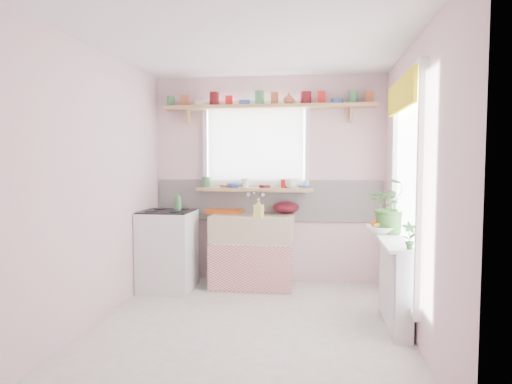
# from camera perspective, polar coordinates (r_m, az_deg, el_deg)

# --- Properties ---
(room) EXTENTS (3.20, 3.20, 3.20)m
(room) POSITION_cam_1_polar(r_m,az_deg,el_deg) (4.81, 8.46, 2.54)
(room) COLOR silver
(room) RESTS_ON ground
(sink_unit) EXTENTS (0.95, 0.65, 1.11)m
(sink_unit) POSITION_cam_1_polar(r_m,az_deg,el_deg) (5.40, -0.42, -7.30)
(sink_unit) COLOR white
(sink_unit) RESTS_ON ground
(cooker) EXTENTS (0.58, 0.58, 0.93)m
(cooker) POSITION_cam_1_polar(r_m,az_deg,el_deg) (5.37, -10.96, -7.11)
(cooker) COLOR white
(cooker) RESTS_ON ground
(radiator_ledge) EXTENTS (0.22, 0.95, 0.78)m
(radiator_ledge) POSITION_cam_1_polar(r_m,az_deg,el_deg) (4.35, 17.04, -10.73)
(radiator_ledge) COLOR white
(radiator_ledge) RESTS_ON ground
(windowsill) EXTENTS (1.40, 0.22, 0.04)m
(windowsill) POSITION_cam_1_polar(r_m,az_deg,el_deg) (5.49, -0.16, 0.35)
(windowsill) COLOR tan
(windowsill) RESTS_ON room
(pine_shelf) EXTENTS (2.52, 0.24, 0.04)m
(pine_shelf) POSITION_cam_1_polar(r_m,az_deg,el_deg) (5.48, 1.41, 10.61)
(pine_shelf) COLOR tan
(pine_shelf) RESTS_ON room
(shelf_crockery) EXTENTS (2.47, 0.11, 0.12)m
(shelf_crockery) POSITION_cam_1_polar(r_m,az_deg,el_deg) (5.49, 1.41, 11.38)
(shelf_crockery) COLOR #3F7F4C
(shelf_crockery) RESTS_ON pine_shelf
(sill_crockery) EXTENTS (1.35, 0.11, 0.12)m
(sill_crockery) POSITION_cam_1_polar(r_m,az_deg,el_deg) (5.49, -0.67, 1.13)
(sill_crockery) COLOR #3F7F4C
(sill_crockery) RESTS_ON windowsill
(dish_tray) EXTENTS (0.44, 0.34, 0.04)m
(dish_tray) POSITION_cam_1_polar(r_m,az_deg,el_deg) (5.59, -3.94, -2.35)
(dish_tray) COLOR #D24D12
(dish_tray) RESTS_ON sink_unit
(colander) EXTENTS (0.42, 0.42, 0.14)m
(colander) POSITION_cam_1_polar(r_m,az_deg,el_deg) (5.49, 3.76, -1.93)
(colander) COLOR #520E1A
(colander) RESTS_ON sink_unit
(jade_plant) EXTENTS (0.53, 0.47, 0.54)m
(jade_plant) POSITION_cam_1_polar(r_m,az_deg,el_deg) (4.63, 16.78, -1.67)
(jade_plant) COLOR #3E702D
(jade_plant) RESTS_ON radiator_ledge
(fruit_bowl) EXTENTS (0.37, 0.37, 0.07)m
(fruit_bowl) POSITION_cam_1_polar(r_m,az_deg,el_deg) (4.63, 15.27, -4.55)
(fruit_bowl) COLOR white
(fruit_bowl) RESTS_ON radiator_ledge
(herb_pot) EXTENTS (0.13, 0.09, 0.22)m
(herb_pot) POSITION_cam_1_polar(r_m,az_deg,el_deg) (3.87, 18.63, -5.18)
(herb_pot) COLOR #316D2B
(herb_pot) RESTS_ON radiator_ledge
(soap_bottle_sink) EXTENTS (0.11, 0.12, 0.21)m
(soap_bottle_sink) POSITION_cam_1_polar(r_m,az_deg,el_deg) (5.11, 0.33, -2.00)
(soap_bottle_sink) COLOR #DEE365
(soap_bottle_sink) RESTS_ON sink_unit
(sill_cup) EXTENTS (0.14, 0.14, 0.11)m
(sill_cup) POSITION_cam_1_polar(r_m,az_deg,el_deg) (5.38, 4.36, 1.06)
(sill_cup) COLOR beige
(sill_cup) RESTS_ON windowsill
(sill_bowl) EXTENTS (0.21, 0.21, 0.05)m
(sill_bowl) POSITION_cam_1_polar(r_m,az_deg,el_deg) (5.46, -2.74, 0.83)
(sill_bowl) COLOR #3555AE
(sill_bowl) RESTS_ON windowsill
(shelf_vase) EXTENTS (0.16, 0.16, 0.13)m
(shelf_vase) POSITION_cam_1_polar(r_m,az_deg,el_deg) (5.41, 4.12, 11.61)
(shelf_vase) COLOR #9F4D31
(shelf_vase) RESTS_ON pine_shelf
(cooker_bottle) EXTENTS (0.10, 0.10, 0.22)m
(cooker_bottle) POSITION_cam_1_polar(r_m,az_deg,el_deg) (5.27, -9.77, -1.10)
(cooker_bottle) COLOR #3A753D
(cooker_bottle) RESTS_ON cooker
(fruit) EXTENTS (0.20, 0.14, 0.10)m
(fruit) POSITION_cam_1_polar(r_m,az_deg,el_deg) (4.63, 15.35, -3.80)
(fruit) COLOR #E65C13
(fruit) RESTS_ON fruit_bowl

